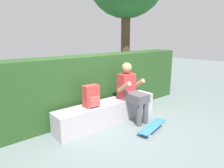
{
  "coord_description": "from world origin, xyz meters",
  "views": [
    {
      "loc": [
        -2.35,
        -2.5,
        1.7
      ],
      "look_at": [
        0.16,
        0.5,
        0.75
      ],
      "focal_mm": 31.81,
      "sensor_mm": 36.0,
      "label": 1
    }
  ],
  "objects_px": {
    "bench_main": "(109,112)",
    "backpack_on_bench": "(91,96)",
    "skateboard_near_person": "(153,126)",
    "person_skater": "(131,90)"
  },
  "relations": [
    {
      "from": "bench_main",
      "to": "backpack_on_bench",
      "type": "height_order",
      "value": "backpack_on_bench"
    },
    {
      "from": "skateboard_near_person",
      "to": "backpack_on_bench",
      "type": "relative_size",
      "value": 2.06
    },
    {
      "from": "backpack_on_bench",
      "to": "bench_main",
      "type": "bearing_deg",
      "value": 1.31
    },
    {
      "from": "bench_main",
      "to": "person_skater",
      "type": "bearing_deg",
      "value": -25.69
    },
    {
      "from": "skateboard_near_person",
      "to": "backpack_on_bench",
      "type": "bearing_deg",
      "value": 135.03
    },
    {
      "from": "backpack_on_bench",
      "to": "skateboard_near_person",
      "type": "bearing_deg",
      "value": -44.97
    },
    {
      "from": "skateboard_near_person",
      "to": "person_skater",
      "type": "bearing_deg",
      "value": 86.51
    },
    {
      "from": "skateboard_near_person",
      "to": "backpack_on_bench",
      "type": "distance_m",
      "value": 1.26
    },
    {
      "from": "person_skater",
      "to": "backpack_on_bench",
      "type": "distance_m",
      "value": 0.86
    },
    {
      "from": "bench_main",
      "to": "backpack_on_bench",
      "type": "xyz_separation_m",
      "value": [
        -0.41,
        -0.01,
        0.41
      ]
    }
  ]
}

